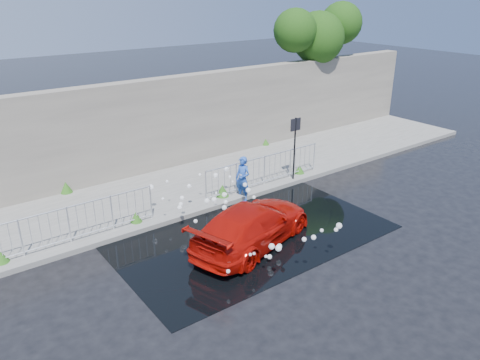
% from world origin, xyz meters
% --- Properties ---
extents(ground, '(90.00, 90.00, 0.00)m').
position_xyz_m(ground, '(0.00, 0.00, 0.00)').
color(ground, black).
rests_on(ground, ground).
extents(pavement, '(30.00, 4.00, 0.15)m').
position_xyz_m(pavement, '(0.00, 5.00, 0.07)').
color(pavement, slate).
rests_on(pavement, ground).
extents(curb, '(30.00, 0.25, 0.16)m').
position_xyz_m(curb, '(0.00, 3.00, 0.08)').
color(curb, slate).
rests_on(curb, ground).
extents(retaining_wall, '(30.00, 0.60, 3.50)m').
position_xyz_m(retaining_wall, '(0.00, 7.20, 1.90)').
color(retaining_wall, '#6A6359').
rests_on(retaining_wall, pavement).
extents(puddle, '(8.00, 5.00, 0.01)m').
position_xyz_m(puddle, '(0.50, 1.00, 0.01)').
color(puddle, black).
rests_on(puddle, ground).
extents(sign_post, '(0.45, 0.06, 2.50)m').
position_xyz_m(sign_post, '(4.20, 3.10, 1.72)').
color(sign_post, black).
rests_on(sign_post, ground).
extents(tree, '(4.99, 2.45, 6.21)m').
position_xyz_m(tree, '(9.55, 7.42, 4.81)').
color(tree, '#332114').
rests_on(tree, ground).
extents(railing_left, '(5.05, 0.05, 1.10)m').
position_xyz_m(railing_left, '(-4.00, 3.35, 0.74)').
color(railing_left, silver).
rests_on(railing_left, pavement).
extents(railing_right, '(5.05, 0.05, 1.10)m').
position_xyz_m(railing_right, '(3.00, 3.35, 0.74)').
color(railing_right, silver).
rests_on(railing_right, pavement).
extents(weeds, '(12.17, 3.93, 0.42)m').
position_xyz_m(weeds, '(-0.27, 4.51, 0.33)').
color(weeds, '#235616').
rests_on(weeds, pavement).
extents(water_spray, '(3.43, 5.65, 1.11)m').
position_xyz_m(water_spray, '(0.21, 1.47, 0.70)').
color(water_spray, white).
rests_on(water_spray, ground).
extents(red_car, '(4.53, 2.88, 1.22)m').
position_xyz_m(red_car, '(0.18, 0.44, 0.61)').
color(red_car, '#AA0D06').
rests_on(red_car, ground).
extents(person, '(0.50, 0.64, 1.56)m').
position_xyz_m(person, '(1.76, 3.00, 0.78)').
color(person, blue).
rests_on(person, ground).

